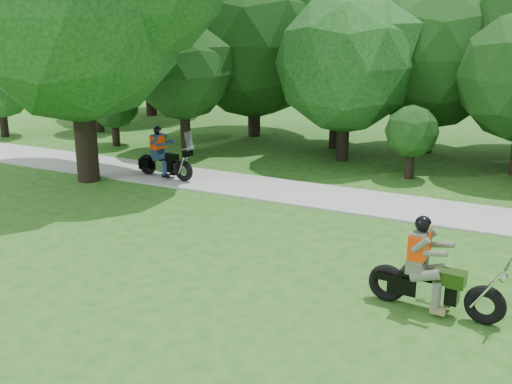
% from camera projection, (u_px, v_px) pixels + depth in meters
% --- Properties ---
extents(ground, '(100.00, 100.00, 0.00)m').
position_uv_depth(ground, '(344.00, 362.00, 10.06)').
color(ground, '#285618').
rests_on(ground, ground).
extents(walkway, '(60.00, 2.20, 0.06)m').
position_uv_depth(walkway, '(440.00, 213.00, 16.93)').
color(walkway, '#ACACA6').
rests_on(walkway, ground).
extents(chopper_motorcycle, '(2.51, 0.71, 1.79)m').
position_uv_depth(chopper_motorcycle, '(429.00, 277.00, 11.54)').
color(chopper_motorcycle, black).
rests_on(chopper_motorcycle, ground).
extents(touring_motorcycle, '(2.13, 0.77, 1.62)m').
position_uv_depth(touring_motorcycle, '(162.00, 159.00, 20.00)').
color(touring_motorcycle, black).
rests_on(touring_motorcycle, walkway).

